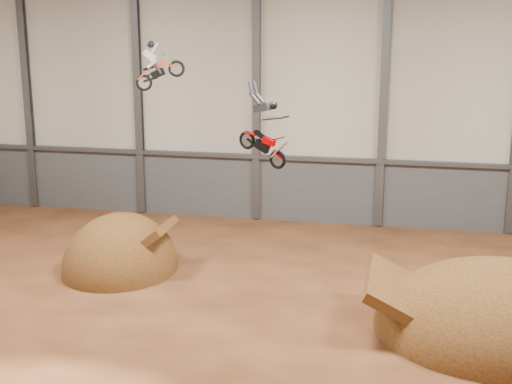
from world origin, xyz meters
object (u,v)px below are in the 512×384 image
Objects in this scene: fmx_rider_a at (163,60)px; fmx_rider_b at (259,124)px; landing_ramp at (499,333)px; takeoff_ramp at (121,269)px.

fmx_rider_b is at bearing -50.04° from fmx_rider_a.
fmx_rider_b reaches higher than landing_ramp.
landing_ramp is 4.16× the size of fmx_rider_a.
landing_ramp is at bearing 22.79° from fmx_rider_b.
fmx_rider_b is (6.96, -3.21, 7.23)m from takeoff_ramp.
fmx_rider_a is at bearing 7.82° from takeoff_ramp.
landing_ramp is 16.88m from fmx_rider_a.
fmx_rider_a is (2.18, 0.30, 9.26)m from takeoff_ramp.
fmx_rider_a is 0.75× the size of fmx_rider_b.
fmx_rider_a is at bearing 164.65° from landing_ramp.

